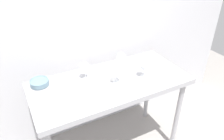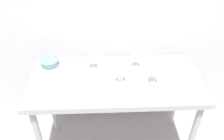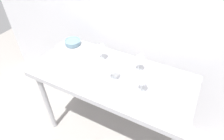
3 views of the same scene
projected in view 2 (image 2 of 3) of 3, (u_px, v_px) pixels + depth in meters
The scene contains 9 objects.
back_wall at pixel (113, 8), 2.04m from camera, with size 3.80×0.04×2.60m, color silver.
steel_counter at pixel (116, 88), 1.94m from camera, with size 1.40×0.65×0.90m.
wine_glass_near_center at pixel (121, 70), 1.76m from camera, with size 0.09×0.09×0.18m.
wine_glass_far_right at pixel (137, 56), 1.92m from camera, with size 0.08×0.08×0.17m.
wine_glass_near_right at pixel (155, 72), 1.76m from camera, with size 0.08×0.08×0.16m.
wine_glass_far_left at pixel (93, 57), 1.91m from camera, with size 0.08×0.08×0.17m.
tasting_sheet_upper at pixel (167, 70), 1.97m from camera, with size 0.17×0.20×0.00m, color white.
tasting_sheet_lower at pixel (116, 71), 1.96m from camera, with size 0.17×0.22×0.00m, color white.
tasting_bowl at pixel (50, 62), 2.02m from camera, with size 0.16×0.16×0.05m.
Camera 2 is at (-0.09, -1.48, 2.07)m, focal length 37.13 mm.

